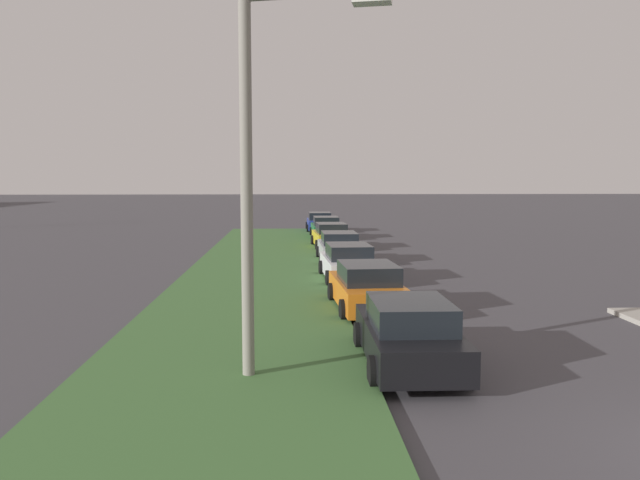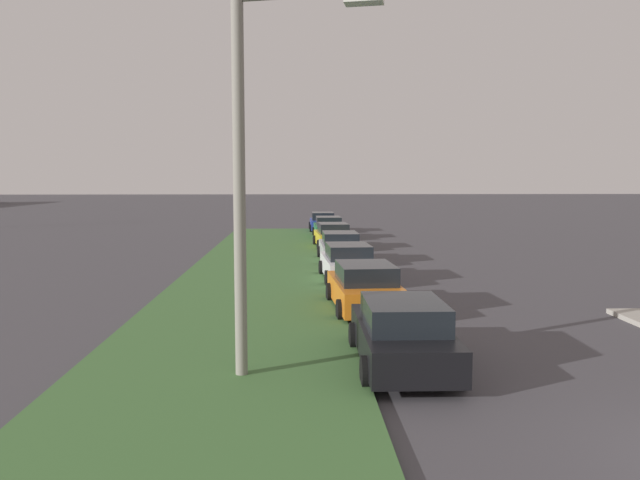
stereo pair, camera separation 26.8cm
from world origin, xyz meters
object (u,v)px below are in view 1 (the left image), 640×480
Objects in this scene: parked_car_orange at (367,288)px; streetlight at (264,158)px; parked_car_blue at (320,222)px; parked_car_white at (348,263)px; parked_car_silver at (339,248)px; parked_car_green at (326,228)px; parked_car_black at (409,334)px; parked_car_yellow at (331,236)px.

parked_car_orange is 0.59× the size of streetlight.
parked_car_white is at bearing -179.98° from parked_car_blue.
parked_car_white is (5.43, 0.05, 0.00)m from parked_car_orange.
parked_car_silver and parked_car_green have the same top height.
parked_car_black is 1.00× the size of parked_car_silver.
parked_car_blue is at bearing -3.04° from parked_car_orange.
parked_car_orange is 22.76m from parked_car_green.
parked_car_blue is at bearing 0.92° from parked_car_green.
parked_car_orange is (5.54, 0.17, 0.00)m from parked_car_black.
parked_car_silver is at bearing 0.90° from parked_car_black.
parked_car_silver is at bearing 178.83° from parked_car_green.
parked_car_orange and parked_car_white have the same top height.
parked_car_green is (11.96, -0.09, 0.00)m from parked_car_silver.
parked_car_yellow is (22.24, 0.13, 0.00)m from parked_car_black.
parked_car_black is 0.58× the size of streetlight.
parked_car_black is 0.98× the size of parked_car_yellow.
parked_car_silver is (10.80, -0.03, 0.00)m from parked_car_orange.
parked_car_yellow and parked_car_blue have the same top height.
parked_car_yellow is 6.06m from parked_car_green.
parked_car_black is 22.24m from parked_car_yellow.
parked_car_black and parked_car_green have the same top height.
parked_car_blue is (22.60, -0.01, 0.00)m from parked_car_white.
parked_car_orange is 1.02× the size of parked_car_blue.
parked_car_green is 29.43m from streetlight.
parked_car_silver is 0.98× the size of parked_car_yellow.
parked_car_orange is at bearing 176.82° from parked_car_yellow.
parked_car_yellow is 11.33m from parked_car_blue.
parked_car_yellow is at bearing -2.98° from parked_car_white.
parked_car_orange is at bearing -179.87° from parked_car_blue.
parked_car_black and parked_car_blue have the same top height.
parked_car_green is (17.33, -0.17, 0.00)m from parked_car_white.
parked_car_white is at bearing 178.70° from parked_car_green.
parked_car_blue is at bearing -2.61° from parked_car_yellow.
parked_car_white is at bearing -13.29° from streetlight.
parked_car_green is at bearing -3.05° from parked_car_white.
parked_car_white is 1.01× the size of parked_car_silver.
parked_car_silver is at bearing -179.73° from parked_car_blue.
parked_car_blue is at bearing 0.76° from parked_car_black.
parked_car_green is at bearing -5.77° from streetlight.
parked_car_silver is 5.90m from parked_car_yellow.
parked_car_black and parked_car_silver have the same top height.
streetlight reaches higher than parked_car_green.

